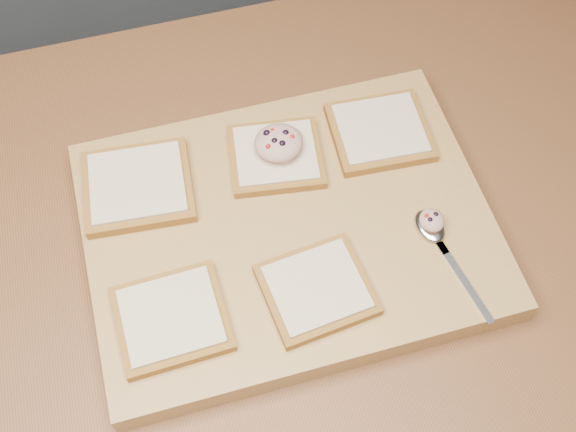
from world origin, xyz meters
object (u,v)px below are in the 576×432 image
object	(u,v)px
bread_far_center	(276,156)
tuna_salad_dollop	(279,143)
cutting_board	(288,229)
spoon	(435,234)

from	to	relation	value
bread_far_center	tuna_salad_dollop	size ratio (longest dim) A/B	2.11
cutting_board	bread_far_center	xyz separation A→B (m)	(0.01, 0.09, 0.03)
cutting_board	spoon	size ratio (longest dim) A/B	3.04
bread_far_center	tuna_salad_dollop	world-z (taller)	tuna_salad_dollop
bread_far_center	tuna_salad_dollop	xyz separation A→B (m)	(0.00, 0.00, 0.02)
bread_far_center	tuna_salad_dollop	distance (m)	0.02
cutting_board	tuna_salad_dollop	xyz separation A→B (m)	(0.01, 0.09, 0.05)
bread_far_center	tuna_salad_dollop	bearing A→B (deg)	31.00
spoon	bread_far_center	bearing A→B (deg)	134.05
cutting_board	spoon	xyz separation A→B (m)	(0.16, -0.07, 0.02)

